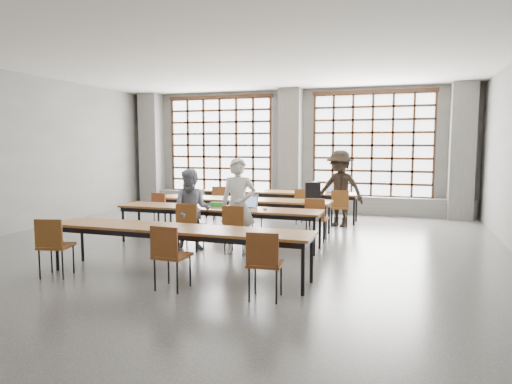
# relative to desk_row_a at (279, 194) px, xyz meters

# --- Properties ---
(floor) EXTENTS (11.00, 11.00, 0.00)m
(floor) POSITION_rel_desk_row_a_xyz_m (-0.07, -3.73, -0.66)
(floor) COLOR #4C4C4A
(floor) RESTS_ON ground
(ceiling) EXTENTS (11.00, 11.00, 0.00)m
(ceiling) POSITION_rel_desk_row_a_xyz_m (-0.07, -3.73, 2.84)
(ceiling) COLOR silver
(ceiling) RESTS_ON floor
(wall_back) EXTENTS (10.00, 0.00, 10.00)m
(wall_back) POSITION_rel_desk_row_a_xyz_m (-0.07, 1.77, 1.09)
(wall_back) COLOR #5F5F5C
(wall_back) RESTS_ON floor
(wall_left) EXTENTS (0.00, 11.00, 11.00)m
(wall_left) POSITION_rel_desk_row_a_xyz_m (-5.07, -3.73, 1.09)
(wall_left) COLOR #5F5F5C
(wall_left) RESTS_ON floor
(column_left) EXTENTS (0.60, 0.55, 3.50)m
(column_left) POSITION_rel_desk_row_a_xyz_m (-4.57, 1.49, 1.09)
(column_left) COLOR #5B5B59
(column_left) RESTS_ON floor
(column_mid) EXTENTS (0.60, 0.55, 3.50)m
(column_mid) POSITION_rel_desk_row_a_xyz_m (-0.07, 1.49, 1.09)
(column_mid) COLOR #5B5B59
(column_mid) RESTS_ON floor
(column_right) EXTENTS (0.60, 0.55, 3.50)m
(column_right) POSITION_rel_desk_row_a_xyz_m (4.43, 1.49, 1.09)
(column_right) COLOR #5B5B59
(column_right) RESTS_ON floor
(window_left) EXTENTS (3.32, 0.12, 3.00)m
(window_left) POSITION_rel_desk_row_a_xyz_m (-2.32, 1.69, 1.24)
(window_left) COLOR white
(window_left) RESTS_ON wall_back
(window_right) EXTENTS (3.32, 0.12, 3.00)m
(window_right) POSITION_rel_desk_row_a_xyz_m (2.18, 1.69, 1.24)
(window_right) COLOR white
(window_right) RESTS_ON wall_back
(sill_ledge) EXTENTS (9.80, 0.35, 0.50)m
(sill_ledge) POSITION_rel_desk_row_a_xyz_m (-0.07, 1.57, -0.41)
(sill_ledge) COLOR #5B5B59
(sill_ledge) RESTS_ON floor
(desk_row_a) EXTENTS (4.00, 0.70, 0.73)m
(desk_row_a) POSITION_rel_desk_row_a_xyz_m (0.00, 0.00, 0.00)
(desk_row_a) COLOR brown
(desk_row_a) RESTS_ON floor
(desk_row_b) EXTENTS (4.00, 0.70, 0.73)m
(desk_row_b) POSITION_rel_desk_row_a_xyz_m (-0.41, -1.77, 0.00)
(desk_row_b) COLOR brown
(desk_row_b) RESTS_ON floor
(desk_row_c) EXTENTS (4.00, 0.70, 0.73)m
(desk_row_c) POSITION_rel_desk_row_a_xyz_m (-0.35, -3.25, 0.00)
(desk_row_c) COLOR brown
(desk_row_c) RESTS_ON floor
(desk_row_d) EXTENTS (4.00, 0.70, 0.73)m
(desk_row_d) POSITION_rel_desk_row_a_xyz_m (-0.10, -5.36, 0.00)
(desk_row_d) COLOR brown
(desk_row_d) RESTS_ON floor
(chair_back_left) EXTENTS (0.53, 0.53, 0.88)m
(chair_back_left) POSITION_rel_desk_row_a_xyz_m (-1.38, -0.63, -0.13)
(chair_back_left) COLOR brown
(chair_back_left) RESTS_ON floor
(chair_back_mid) EXTENTS (0.50, 0.50, 0.88)m
(chair_back_mid) POSITION_rel_desk_row_a_xyz_m (0.78, -0.63, -0.13)
(chair_back_mid) COLOR brown
(chair_back_mid) RESTS_ON floor
(chair_back_right) EXTENTS (0.50, 0.50, 0.88)m
(chair_back_right) POSITION_rel_desk_row_a_xyz_m (1.62, -0.63, -0.13)
(chair_back_right) COLOR brown
(chair_back_right) RESTS_ON floor
(chair_mid_left) EXTENTS (0.51, 0.51, 0.88)m
(chair_mid_left) POSITION_rel_desk_row_a_xyz_m (-2.03, -2.40, -0.13)
(chair_mid_left) COLOR brown
(chair_mid_left) RESTS_ON floor
(chair_mid_centre) EXTENTS (0.52, 0.52, 0.88)m
(chair_mid_centre) POSITION_rel_desk_row_a_xyz_m (-0.03, -2.39, -0.13)
(chair_mid_centre) COLOR brown
(chair_mid_centre) RESTS_ON floor
(chair_mid_right) EXTENTS (0.43, 0.43, 0.88)m
(chair_mid_right) POSITION_rel_desk_row_a_xyz_m (1.39, -2.40, -0.13)
(chair_mid_right) COLOR brown
(chair_mid_right) RESTS_ON floor
(chair_front_left) EXTENTS (0.43, 0.44, 0.88)m
(chair_front_left) POSITION_rel_desk_row_a_xyz_m (-0.65, -3.88, -0.13)
(chair_front_left) COLOR brown
(chair_front_left) RESTS_ON floor
(chair_front_right) EXTENTS (0.43, 0.44, 0.88)m
(chair_front_right) POSITION_rel_desk_row_a_xyz_m (0.24, -3.88, -0.13)
(chair_front_right) COLOR brown
(chair_front_right) RESTS_ON floor
(chair_near_left) EXTENTS (0.51, 0.51, 0.88)m
(chair_near_left) POSITION_rel_desk_row_a_xyz_m (-1.78, -5.99, -0.13)
(chair_near_left) COLOR brown
(chair_near_left) RESTS_ON floor
(chair_near_mid) EXTENTS (0.44, 0.44, 0.88)m
(chair_near_mid) POSITION_rel_desk_row_a_xyz_m (0.09, -5.99, -0.13)
(chair_near_mid) COLOR maroon
(chair_near_mid) RESTS_ON floor
(chair_near_right) EXTENTS (0.46, 0.46, 0.88)m
(chair_near_right) POSITION_rel_desk_row_a_xyz_m (1.40, -5.99, -0.13)
(chair_near_right) COLOR brown
(chair_near_right) RESTS_ON floor
(student_male) EXTENTS (0.69, 0.53, 1.70)m
(student_male) POSITION_rel_desk_row_a_xyz_m (0.25, -3.75, 0.18)
(student_male) COLOR white
(student_male) RESTS_ON floor
(student_female) EXTENTS (0.84, 0.72, 1.49)m
(student_female) POSITION_rel_desk_row_a_xyz_m (-0.65, -3.75, 0.08)
(student_female) COLOR #182448
(student_female) RESTS_ON floor
(student_back) EXTENTS (1.29, 0.94, 1.79)m
(student_back) POSITION_rel_desk_row_a_xyz_m (1.60, -0.50, 0.23)
(student_back) COLOR black
(student_back) RESTS_ON floor
(laptop_front) EXTENTS (0.41, 0.37, 0.26)m
(laptop_front) POSITION_rel_desk_row_a_xyz_m (0.21, -3.14, 0.13)
(laptop_front) COLOR #AAAAAF
(laptop_front) RESTS_ON desk_row_c
(laptop_back) EXTENTS (0.40, 0.35, 0.26)m
(laptop_back) POSITION_rel_desk_row_a_xyz_m (1.34, 0.11, 0.13)
(laptop_back) COLOR #B6B5BB
(laptop_back) RESTS_ON desk_row_a
(mouse) EXTENTS (0.11, 0.09, 0.04)m
(mouse) POSITION_rel_desk_row_a_xyz_m (0.60, -3.27, 0.08)
(mouse) COLOR silver
(mouse) RESTS_ON desk_row_c
(green_box) EXTENTS (0.26, 0.13, 0.09)m
(green_box) POSITION_rel_desk_row_a_xyz_m (-0.40, -3.17, 0.11)
(green_box) COLOR #2C862D
(green_box) RESTS_ON desk_row_c
(phone) EXTENTS (0.14, 0.10, 0.01)m
(phone) POSITION_rel_desk_row_a_xyz_m (-0.17, -3.35, 0.07)
(phone) COLOR black
(phone) RESTS_ON desk_row_c
(paper_sheet_a) EXTENTS (0.34, 0.27, 0.00)m
(paper_sheet_a) POSITION_rel_desk_row_a_xyz_m (-1.01, -1.72, 0.07)
(paper_sheet_a) COLOR silver
(paper_sheet_a) RESTS_ON desk_row_b
(paper_sheet_b) EXTENTS (0.36, 0.31, 0.00)m
(paper_sheet_b) POSITION_rel_desk_row_a_xyz_m (-0.71, -1.82, 0.07)
(paper_sheet_b) COLOR silver
(paper_sheet_b) RESTS_ON desk_row_b
(paper_sheet_c) EXTENTS (0.33, 0.26, 0.00)m
(paper_sheet_c) POSITION_rel_desk_row_a_xyz_m (-0.31, -1.77, 0.07)
(paper_sheet_c) COLOR white
(paper_sheet_c) RESTS_ON desk_row_b
(backpack) EXTENTS (0.36, 0.27, 0.40)m
(backpack) POSITION_rel_desk_row_a_xyz_m (1.19, -1.72, 0.27)
(backpack) COLOR black
(backpack) RESTS_ON desk_row_b
(plastic_bag) EXTENTS (0.31, 0.27, 0.29)m
(plastic_bag) POSITION_rel_desk_row_a_xyz_m (0.90, 0.05, 0.21)
(plastic_bag) COLOR silver
(plastic_bag) RESTS_ON desk_row_a
(red_pouch) EXTENTS (0.20, 0.09, 0.06)m
(red_pouch) POSITION_rel_desk_row_a_xyz_m (-1.80, -5.91, -0.16)
(red_pouch) COLOR red
(red_pouch) RESTS_ON chair_near_left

